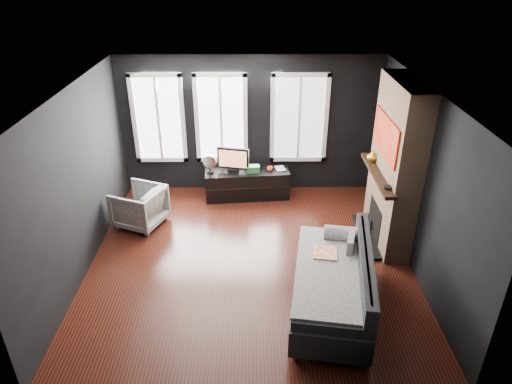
{
  "coord_description": "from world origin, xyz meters",
  "views": [
    {
      "loc": [
        0.04,
        -5.92,
        4.35
      ],
      "look_at": [
        0.1,
        0.3,
        1.05
      ],
      "focal_mm": 32.0,
      "sensor_mm": 36.0,
      "label": 1
    }
  ],
  "objects_px": {
    "monitor": "(233,158)",
    "mug": "(270,168)",
    "mantel_vase": "(372,156)",
    "sofa": "(332,280)",
    "book": "(276,164)",
    "media_console": "(247,184)",
    "armchair": "(139,205)"
  },
  "relations": [
    {
      "from": "book",
      "to": "mantel_vase",
      "type": "bearing_deg",
      "value": -35.98
    },
    {
      "from": "mug",
      "to": "media_console",
      "type": "bearing_deg",
      "value": -178.4
    },
    {
      "from": "monitor",
      "to": "mug",
      "type": "bearing_deg",
      "value": 15.41
    },
    {
      "from": "sofa",
      "to": "book",
      "type": "xyz_separation_m",
      "value": [
        -0.59,
        3.27,
        0.22
      ]
    },
    {
      "from": "mug",
      "to": "book",
      "type": "relative_size",
      "value": 0.46
    },
    {
      "from": "monitor",
      "to": "armchair",
      "type": "bearing_deg",
      "value": -135.85
    },
    {
      "from": "monitor",
      "to": "mantel_vase",
      "type": "bearing_deg",
      "value": -10.85
    },
    {
      "from": "media_console",
      "to": "book",
      "type": "xyz_separation_m",
      "value": [
        0.56,
        0.07,
        0.4
      ]
    },
    {
      "from": "armchair",
      "to": "mug",
      "type": "relative_size",
      "value": 7.08
    },
    {
      "from": "media_console",
      "to": "monitor",
      "type": "relative_size",
      "value": 2.6
    },
    {
      "from": "sofa",
      "to": "mug",
      "type": "bearing_deg",
      "value": 111.51
    },
    {
      "from": "monitor",
      "to": "book",
      "type": "distance_m",
      "value": 0.85
    },
    {
      "from": "sofa",
      "to": "mug",
      "type": "height_order",
      "value": "sofa"
    },
    {
      "from": "sofa",
      "to": "monitor",
      "type": "bearing_deg",
      "value": 123.09
    },
    {
      "from": "monitor",
      "to": "mantel_vase",
      "type": "height_order",
      "value": "mantel_vase"
    },
    {
      "from": "sofa",
      "to": "book",
      "type": "bearing_deg",
      "value": 109.29
    },
    {
      "from": "book",
      "to": "monitor",
      "type": "bearing_deg",
      "value": -173.5
    },
    {
      "from": "sofa",
      "to": "media_console",
      "type": "distance_m",
      "value": 3.41
    },
    {
      "from": "mantel_vase",
      "to": "book",
      "type": "bearing_deg",
      "value": 144.02
    },
    {
      "from": "sofa",
      "to": "book",
      "type": "distance_m",
      "value": 3.34
    },
    {
      "from": "armchair",
      "to": "monitor",
      "type": "relative_size",
      "value": 1.26
    },
    {
      "from": "monitor",
      "to": "mug",
      "type": "distance_m",
      "value": 0.74
    },
    {
      "from": "media_console",
      "to": "mug",
      "type": "distance_m",
      "value": 0.56
    },
    {
      "from": "armchair",
      "to": "monitor",
      "type": "bearing_deg",
      "value": 143.71
    },
    {
      "from": "monitor",
      "to": "book",
      "type": "bearing_deg",
      "value": 19.07
    },
    {
      "from": "mug",
      "to": "monitor",
      "type": "bearing_deg",
      "value": -177.15
    },
    {
      "from": "media_console",
      "to": "monitor",
      "type": "xyz_separation_m",
      "value": [
        -0.26,
        -0.02,
        0.56
      ]
    },
    {
      "from": "media_console",
      "to": "mantel_vase",
      "type": "xyz_separation_m",
      "value": [
        2.11,
        -1.05,
        1.04
      ]
    },
    {
      "from": "media_console",
      "to": "book",
      "type": "bearing_deg",
      "value": 2.02
    },
    {
      "from": "book",
      "to": "mug",
      "type": "bearing_deg",
      "value": -153.55
    },
    {
      "from": "sofa",
      "to": "media_console",
      "type": "bearing_deg",
      "value": 118.89
    },
    {
      "from": "media_console",
      "to": "book",
      "type": "relative_size",
      "value": 6.75
    }
  ]
}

